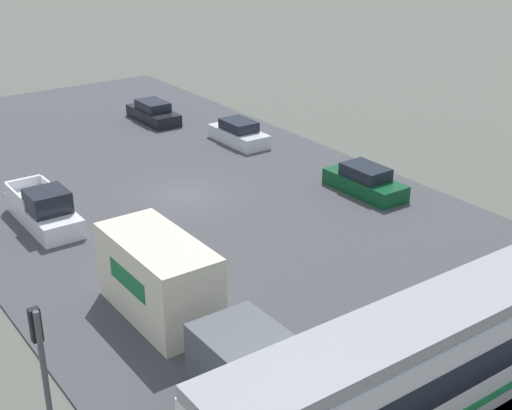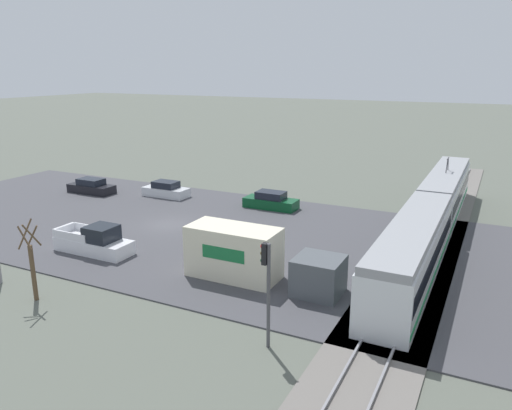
{
  "view_description": "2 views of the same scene",
  "coord_description": "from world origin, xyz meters",
  "px_view_note": "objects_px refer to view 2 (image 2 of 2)",
  "views": [
    {
      "loc": [
        16.84,
        29.98,
        14.27
      ],
      "look_at": [
        2.12,
        9.37,
        3.34
      ],
      "focal_mm": 50.0,
      "sensor_mm": 36.0,
      "label": 1
    },
    {
      "loc": [
        30.22,
        22.66,
        11.89
      ],
      "look_at": [
        0.24,
        7.75,
        2.66
      ],
      "focal_mm": 35.0,
      "sensor_mm": 36.0,
      "label": 2
    }
  ],
  "objects_px": {
    "sedan_car_2": "(91,187)",
    "street_tree": "(32,265)",
    "traffic_light_pole": "(267,281)",
    "sedan_car_1": "(166,190)",
    "light_rail_tram": "(431,217)",
    "box_truck": "(253,257)",
    "sedan_car_0": "(271,201)",
    "pickup_truck": "(95,242)"
  },
  "relations": [
    {
      "from": "box_truck",
      "to": "sedan_car_2",
      "type": "relative_size",
      "value": 1.94
    },
    {
      "from": "sedan_car_2",
      "to": "traffic_light_pole",
      "type": "height_order",
      "value": "traffic_light_pole"
    },
    {
      "from": "pickup_truck",
      "to": "street_tree",
      "type": "xyz_separation_m",
      "value": [
        6.59,
        2.12,
        1.18
      ]
    },
    {
      "from": "sedan_car_0",
      "to": "pickup_truck",
      "type": "bearing_deg",
      "value": -21.25
    },
    {
      "from": "sedan_car_1",
      "to": "traffic_light_pole",
      "type": "distance_m",
      "value": 28.04
    },
    {
      "from": "light_rail_tram",
      "to": "sedan_car_1",
      "type": "xyz_separation_m",
      "value": [
        -1.89,
        -24.27,
        -1.1
      ]
    },
    {
      "from": "sedan_car_1",
      "to": "sedan_car_2",
      "type": "relative_size",
      "value": 0.94
    },
    {
      "from": "light_rail_tram",
      "to": "sedan_car_2",
      "type": "xyz_separation_m",
      "value": [
        0.24,
        -31.63,
        -1.12
      ]
    },
    {
      "from": "traffic_light_pole",
      "to": "box_truck",
      "type": "bearing_deg",
      "value": -148.39
    },
    {
      "from": "sedan_car_1",
      "to": "light_rail_tram",
      "type": "bearing_deg",
      "value": -94.45
    },
    {
      "from": "sedan_car_0",
      "to": "sedan_car_2",
      "type": "relative_size",
      "value": 0.99
    },
    {
      "from": "sedan_car_1",
      "to": "street_tree",
      "type": "height_order",
      "value": "street_tree"
    },
    {
      "from": "traffic_light_pole",
      "to": "sedan_car_1",
      "type": "bearing_deg",
      "value": -134.7
    },
    {
      "from": "sedan_car_0",
      "to": "sedan_car_2",
      "type": "xyz_separation_m",
      "value": [
        2.83,
        -18.01,
        -0.02
      ]
    },
    {
      "from": "traffic_light_pole",
      "to": "street_tree",
      "type": "bearing_deg",
      "value": -84.33
    },
    {
      "from": "sedan_car_0",
      "to": "sedan_car_1",
      "type": "height_order",
      "value": "sedan_car_0"
    },
    {
      "from": "pickup_truck",
      "to": "traffic_light_pole",
      "type": "height_order",
      "value": "traffic_light_pole"
    },
    {
      "from": "sedan_car_2",
      "to": "street_tree",
      "type": "xyz_separation_m",
      "value": [
        18.8,
        14.29,
        1.32
      ]
    },
    {
      "from": "sedan_car_2",
      "to": "street_tree",
      "type": "distance_m",
      "value": 23.65
    },
    {
      "from": "sedan_car_1",
      "to": "traffic_light_pole",
      "type": "height_order",
      "value": "traffic_light_pole"
    },
    {
      "from": "pickup_truck",
      "to": "sedan_car_1",
      "type": "xyz_separation_m",
      "value": [
        -14.34,
        -4.81,
        -0.13
      ]
    },
    {
      "from": "sedan_car_2",
      "to": "street_tree",
      "type": "relative_size",
      "value": 1.08
    },
    {
      "from": "sedan_car_2",
      "to": "box_truck",
      "type": "bearing_deg",
      "value": -116.16
    },
    {
      "from": "sedan_car_2",
      "to": "traffic_light_pole",
      "type": "bearing_deg",
      "value": -122.77
    },
    {
      "from": "sedan_car_0",
      "to": "box_truck",
      "type": "bearing_deg",
      "value": 21.03
    },
    {
      "from": "box_truck",
      "to": "pickup_truck",
      "type": "relative_size",
      "value": 1.68
    },
    {
      "from": "street_tree",
      "to": "pickup_truck",
      "type": "bearing_deg",
      "value": -162.16
    },
    {
      "from": "traffic_light_pole",
      "to": "street_tree",
      "type": "relative_size",
      "value": 1.11
    },
    {
      "from": "box_truck",
      "to": "sedan_car_0",
      "type": "relative_size",
      "value": 1.96
    },
    {
      "from": "light_rail_tram",
      "to": "sedan_car_0",
      "type": "height_order",
      "value": "light_rail_tram"
    },
    {
      "from": "sedan_car_1",
      "to": "street_tree",
      "type": "bearing_deg",
      "value": -161.67
    },
    {
      "from": "box_truck",
      "to": "sedan_car_1",
      "type": "bearing_deg",
      "value": -130.22
    },
    {
      "from": "pickup_truck",
      "to": "sedan_car_1",
      "type": "relative_size",
      "value": 1.23
    },
    {
      "from": "light_rail_tram",
      "to": "sedan_car_1",
      "type": "bearing_deg",
      "value": -94.45
    },
    {
      "from": "light_rail_tram",
      "to": "traffic_light_pole",
      "type": "bearing_deg",
      "value": -13.97
    },
    {
      "from": "light_rail_tram",
      "to": "traffic_light_pole",
      "type": "relative_size",
      "value": 6.47
    },
    {
      "from": "box_truck",
      "to": "sedan_car_2",
      "type": "bearing_deg",
      "value": -116.16
    },
    {
      "from": "light_rail_tram",
      "to": "pickup_truck",
      "type": "bearing_deg",
      "value": -57.39
    },
    {
      "from": "sedan_car_1",
      "to": "sedan_car_2",
      "type": "xyz_separation_m",
      "value": [
        2.13,
        -7.36,
        -0.02
      ]
    },
    {
      "from": "light_rail_tram",
      "to": "box_truck",
      "type": "height_order",
      "value": "light_rail_tram"
    },
    {
      "from": "box_truck",
      "to": "light_rail_tram",
      "type": "bearing_deg",
      "value": 145.62
    },
    {
      "from": "pickup_truck",
      "to": "sedan_car_2",
      "type": "height_order",
      "value": "pickup_truck"
    }
  ]
}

